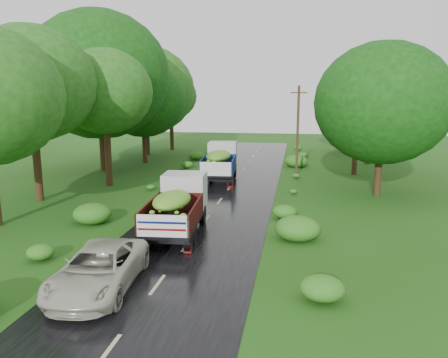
% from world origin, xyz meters
% --- Properties ---
extents(ground, '(120.00, 120.00, 0.00)m').
position_xyz_m(ground, '(0.00, 0.00, 0.00)').
color(ground, '#1F410E').
rests_on(ground, ground).
extents(road, '(6.50, 80.00, 0.02)m').
position_xyz_m(road, '(0.00, 5.00, 0.01)').
color(road, black).
rests_on(road, ground).
extents(road_lines, '(0.12, 69.60, 0.00)m').
position_xyz_m(road_lines, '(0.00, 6.00, 0.02)').
color(road_lines, '#BFB78C').
rests_on(road_lines, road).
extents(truck_near, '(2.56, 6.13, 2.52)m').
position_xyz_m(truck_near, '(-0.82, 5.65, 1.42)').
color(truck_near, black).
rests_on(truck_near, ground).
extents(truck_far, '(2.74, 6.52, 2.68)m').
position_xyz_m(truck_far, '(-1.14, 18.75, 1.51)').
color(truck_far, black).
rests_on(truck_far, ground).
extents(car, '(2.76, 5.23, 1.40)m').
position_xyz_m(car, '(-1.79, -0.64, 0.72)').
color(car, beige).
rests_on(car, road).
extents(utility_pole, '(1.23, 0.23, 7.04)m').
position_xyz_m(utility_pole, '(4.55, 20.26, 3.63)').
color(utility_pole, '#382616').
rests_on(utility_pole, ground).
extents(trees_left, '(7.30, 34.22, 10.10)m').
position_xyz_m(trees_left, '(-10.55, 21.18, 6.78)').
color(trees_left, black).
rests_on(trees_left, ground).
extents(trees_right, '(5.23, 25.10, 8.52)m').
position_xyz_m(trees_right, '(9.97, 25.20, 5.83)').
color(trees_right, black).
rests_on(trees_right, ground).
extents(shrubs, '(11.90, 44.00, 0.70)m').
position_xyz_m(shrubs, '(0.00, 14.00, 0.35)').
color(shrubs, '#296518').
rests_on(shrubs, ground).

